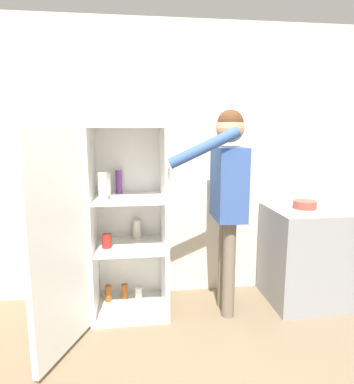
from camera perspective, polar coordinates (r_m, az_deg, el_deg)
ground_plane at (r=2.74m, az=-1.17°, el=-25.09°), size 12.00×12.00×0.00m
wall_back at (r=3.22m, az=-3.17°, el=4.78°), size 7.00×0.06×2.55m
refrigerator at (r=2.89m, az=-10.36°, el=-5.32°), size 0.94×1.16×1.64m
person at (r=2.88m, az=8.42°, el=1.04°), size 0.66×0.55×1.75m
counter at (r=3.43m, az=20.53°, el=-9.86°), size 0.67×0.64×0.88m
bowl at (r=3.31m, az=20.52°, el=-1.97°), size 0.20×0.20×0.07m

